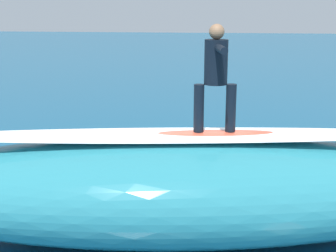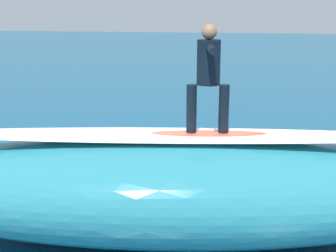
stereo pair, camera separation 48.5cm
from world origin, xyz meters
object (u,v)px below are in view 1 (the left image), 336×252
Objects in this scene: surfboard_riding at (214,134)px; surfboard_paddling at (140,155)px; surfer_riding at (216,70)px; surfer_paddling at (145,147)px.

surfboard_paddling is (1.98, -4.10, -1.70)m from surfboard_riding.
surfer_paddling is at bearing -75.48° from surfer_riding.
surfer_riding is (0.00, -0.00, 1.00)m from surfboard_riding.
surfboard_riding reaches higher than surfer_paddling.
surfboard_riding is at bearing 80.45° from surfer_riding.
surfer_riding reaches higher than surfer_paddling.
surfboard_riding reaches higher than surfboard_paddling.
surfer_riding is 5.29m from surfboard_paddling.
surfer_riding is at bearing -99.55° from surfboard_riding.
surfer_paddling is (1.84, -4.12, -1.51)m from surfboard_riding.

